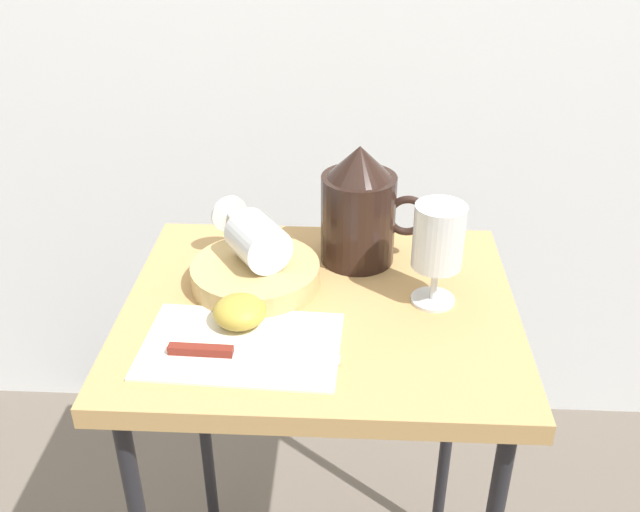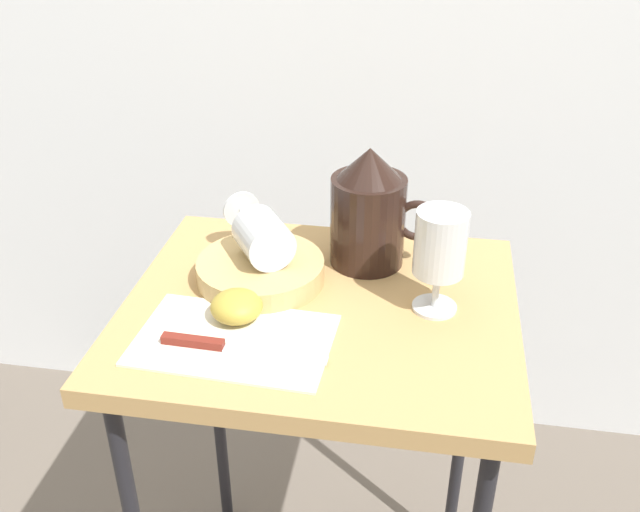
% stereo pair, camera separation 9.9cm
% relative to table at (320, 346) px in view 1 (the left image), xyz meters
% --- Properties ---
extents(curtain_drape, '(2.40, 0.03, 1.89)m').
position_rel_table_xyz_m(curtain_drape, '(0.00, 0.63, 0.28)').
color(curtain_drape, white).
rests_on(curtain_drape, ground_plane).
extents(table, '(0.57, 0.48, 0.74)m').
position_rel_table_xyz_m(table, '(0.00, 0.00, 0.00)').
color(table, tan).
rests_on(table, ground_plane).
extents(linen_napkin, '(0.27, 0.18, 0.00)m').
position_rel_table_xyz_m(linen_napkin, '(-0.10, -0.11, 0.08)').
color(linen_napkin, silver).
rests_on(linen_napkin, table).
extents(basket_tray, '(0.19, 0.19, 0.03)m').
position_rel_table_xyz_m(basket_tray, '(-0.10, 0.05, 0.09)').
color(basket_tray, tan).
rests_on(basket_tray, table).
extents(pitcher, '(0.17, 0.12, 0.19)m').
position_rel_table_xyz_m(pitcher, '(0.05, 0.13, 0.15)').
color(pitcher, black).
rests_on(pitcher, table).
extents(wine_glass_upright, '(0.07, 0.07, 0.15)m').
position_rel_table_xyz_m(wine_glass_upright, '(0.16, 0.02, 0.17)').
color(wine_glass_upright, silver).
rests_on(wine_glass_upright, table).
extents(wine_glass_tipped_near, '(0.14, 0.16, 0.07)m').
position_rel_table_xyz_m(wine_glass_tipped_near, '(-0.10, 0.06, 0.15)').
color(wine_glass_tipped_near, silver).
rests_on(wine_glass_tipped_near, basket_tray).
extents(apple_half_left, '(0.07, 0.07, 0.04)m').
position_rel_table_xyz_m(apple_half_left, '(-0.11, -0.06, 0.10)').
color(apple_half_left, '#B29938').
rests_on(apple_half_left, linen_napkin).
extents(knife, '(0.22, 0.02, 0.01)m').
position_rel_table_xyz_m(knife, '(-0.11, -0.13, 0.09)').
color(knife, silver).
rests_on(knife, linen_napkin).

